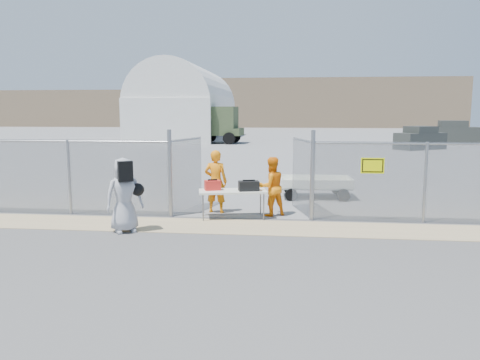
# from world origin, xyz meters

# --- Properties ---
(ground) EXTENTS (160.00, 160.00, 0.00)m
(ground) POSITION_xyz_m (0.00, 0.00, 0.00)
(ground) COLOR #424040
(tarmac_inside) EXTENTS (160.00, 80.00, 0.01)m
(tarmac_inside) POSITION_xyz_m (0.00, 42.00, 0.01)
(tarmac_inside) COLOR gray
(tarmac_inside) RESTS_ON ground
(dirt_strip) EXTENTS (44.00, 1.60, 0.01)m
(dirt_strip) POSITION_xyz_m (0.00, 1.00, 0.01)
(dirt_strip) COLOR tan
(dirt_strip) RESTS_ON ground
(distant_hills) EXTENTS (140.00, 6.00, 9.00)m
(distant_hills) POSITION_xyz_m (5.00, 78.00, 4.50)
(distant_hills) COLOR #7F684F
(distant_hills) RESTS_ON ground
(chain_link_fence) EXTENTS (40.00, 0.20, 2.20)m
(chain_link_fence) POSITION_xyz_m (0.00, 2.00, 1.10)
(chain_link_fence) COLOR gray
(chain_link_fence) RESTS_ON ground
(quonset_hangar) EXTENTS (9.00, 18.00, 8.00)m
(quonset_hangar) POSITION_xyz_m (-10.00, 40.00, 4.00)
(quonset_hangar) COLOR white
(quonset_hangar) RESTS_ON ground
(folding_table) EXTENTS (2.01, 1.16, 0.80)m
(folding_table) POSITION_xyz_m (-0.21, 2.02, 0.40)
(folding_table) COLOR white
(folding_table) RESTS_ON ground
(orange_bag) EXTENTS (0.50, 0.41, 0.27)m
(orange_bag) POSITION_xyz_m (-0.78, 2.00, 0.94)
(orange_bag) COLOR red
(orange_bag) RESTS_ON folding_table
(black_duffel) EXTENTS (0.63, 0.46, 0.27)m
(black_duffel) POSITION_xyz_m (0.25, 1.99, 0.94)
(black_duffel) COLOR black
(black_duffel) RESTS_ON folding_table
(security_worker_left) EXTENTS (0.73, 0.52, 1.88)m
(security_worker_left) POSITION_xyz_m (-0.80, 2.68, 0.94)
(security_worker_left) COLOR orange
(security_worker_left) RESTS_ON ground
(security_worker_right) EXTENTS (1.04, 0.97, 1.71)m
(security_worker_right) POSITION_xyz_m (0.85, 2.45, 0.86)
(security_worker_right) COLOR orange
(security_worker_right) RESTS_ON ground
(visitor) EXTENTS (1.09, 1.00, 1.87)m
(visitor) POSITION_xyz_m (-2.71, 0.23, 0.94)
(visitor) COLOR #A2A4AA
(visitor) RESTS_ON ground
(utility_trailer) EXTENTS (3.26, 1.80, 0.77)m
(utility_trailer) POSITION_xyz_m (2.28, 5.46, 0.39)
(utility_trailer) COLOR white
(utility_trailer) RESTS_ON ground
(military_truck) EXTENTS (7.34, 3.14, 3.42)m
(military_truck) POSITION_xyz_m (-6.72, 32.86, 1.71)
(military_truck) COLOR #40502F
(military_truck) RESTS_ON ground
(parked_vehicle_near) EXTENTS (4.31, 3.63, 1.79)m
(parked_vehicle_near) POSITION_xyz_m (11.54, 27.37, 0.90)
(parked_vehicle_near) COLOR #30332F
(parked_vehicle_near) RESTS_ON ground
(parked_vehicle_mid) EXTENTS (4.82, 2.67, 2.07)m
(parked_vehicle_mid) POSITION_xyz_m (16.67, 35.66, 1.04)
(parked_vehicle_mid) COLOR #30332F
(parked_vehicle_mid) RESTS_ON ground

